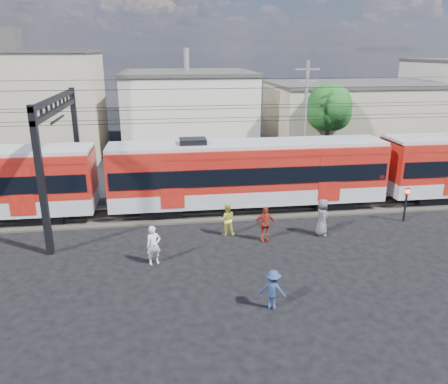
{
  "coord_description": "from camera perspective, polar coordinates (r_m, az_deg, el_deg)",
  "views": [
    {
      "loc": [
        -4.42,
        -16.29,
        9.24
      ],
      "look_at": [
        -1.46,
        5.0,
        2.21
      ],
      "focal_mm": 35.0,
      "sensor_mm": 36.0,
      "label": 1
    }
  ],
  "objects": [
    {
      "name": "utility_pole_mid",
      "position": [
        33.31,
        10.54,
        9.68
      ],
      "size": [
        1.8,
        0.24,
        8.5
      ],
      "color": "slate",
      "rests_on": "ground"
    },
    {
      "name": "rail_far",
      "position": [
        26.99,
        1.97,
        -1.52
      ],
      "size": [
        70.0,
        0.12,
        0.12
      ],
      "primitive_type": "cube",
      "color": "#59544C",
      "rests_on": "track_bed"
    },
    {
      "name": "building_west",
      "position": [
        42.45,
        -25.54,
        10.18
      ],
      "size": [
        14.28,
        10.2,
        9.3
      ],
      "color": "#9E9478",
      "rests_on": "ground"
    },
    {
      "name": "pedestrian_b",
      "position": [
        22.67,
        0.38,
        -3.57
      ],
      "size": [
        0.86,
        0.68,
        1.73
      ],
      "primitive_type": "imported",
      "rotation": [
        0.0,
        0.0,
        3.11
      ],
      "color": "gold",
      "rests_on": "ground"
    },
    {
      "name": "pedestrian_e",
      "position": [
        23.19,
        12.69,
        -3.24
      ],
      "size": [
        0.75,
        1.03,
        1.96
      ],
      "primitive_type": "imported",
      "rotation": [
        0.0,
        0.0,
        1.43
      ],
      "color": "#4E4F53",
      "rests_on": "ground"
    },
    {
      "name": "building_midwest",
      "position": [
        43.71,
        -4.77,
        10.7
      ],
      "size": [
        12.24,
        12.24,
        7.3
      ],
      "color": "beige",
      "rests_on": "ground"
    },
    {
      "name": "pedestrian_d",
      "position": [
        22.03,
        5.33,
        -4.17
      ],
      "size": [
        1.09,
        0.48,
        1.84
      ],
      "primitive_type": "imported",
      "rotation": [
        0.0,
        0.0,
        0.03
      ],
      "color": "maroon",
      "rests_on": "ground"
    },
    {
      "name": "rail_near",
      "position": [
        25.61,
        2.54,
        -2.64
      ],
      "size": [
        70.0,
        0.12,
        0.12
      ],
      "primitive_type": "cube",
      "color": "#59544C",
      "rests_on": "track_bed"
    },
    {
      "name": "ground",
      "position": [
        19.24,
        6.48,
        -10.72
      ],
      "size": [
        120.0,
        120.0,
        0.0
      ],
      "primitive_type": "plane",
      "color": "black",
      "rests_on": "ground"
    },
    {
      "name": "crossing_signal",
      "position": [
        26.27,
        22.72,
        -0.81
      ],
      "size": [
        0.29,
        0.29,
        1.96
      ],
      "color": "black",
      "rests_on": "ground"
    },
    {
      "name": "tree_near",
      "position": [
        37.26,
        13.8,
        10.54
      ],
      "size": [
        3.82,
        3.64,
        6.72
      ],
      "color": "#382619",
      "rests_on": "ground"
    },
    {
      "name": "catenary",
      "position": [
        24.99,
        -17.72,
        7.8
      ],
      "size": [
        70.0,
        9.3,
        7.52
      ],
      "color": "black",
      "rests_on": "ground"
    },
    {
      "name": "pedestrian_c",
      "position": [
        16.64,
        6.4,
        -12.57
      ],
      "size": [
        1.17,
        0.97,
        1.57
      ],
      "primitive_type": "imported",
      "rotation": [
        0.0,
        0.0,
        2.68
      ],
      "color": "navy",
      "rests_on": "ground"
    },
    {
      "name": "track_bed",
      "position": [
        26.34,
        2.24,
        -2.31
      ],
      "size": [
        70.0,
        3.4,
        0.12
      ],
      "primitive_type": "cube",
      "color": "#2D2823",
      "rests_on": "ground"
    },
    {
      "name": "commuter_train",
      "position": [
        25.73,
        3.61,
        2.65
      ],
      "size": [
        50.3,
        3.08,
        4.17
      ],
      "color": "black",
      "rests_on": "ground"
    },
    {
      "name": "pedestrian_a",
      "position": [
        19.93,
        -9.18,
        -6.87
      ],
      "size": [
        0.77,
        0.63,
        1.8
      ],
      "primitive_type": "imported",
      "rotation": [
        0.0,
        0.0,
        0.35
      ],
      "color": "silver",
      "rests_on": "ground"
    },
    {
      "name": "building_mideast",
      "position": [
        44.72,
        16.72,
        9.53
      ],
      "size": [
        16.32,
        10.2,
        6.3
      ],
      "color": "#9E9478",
      "rests_on": "ground"
    }
  ]
}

